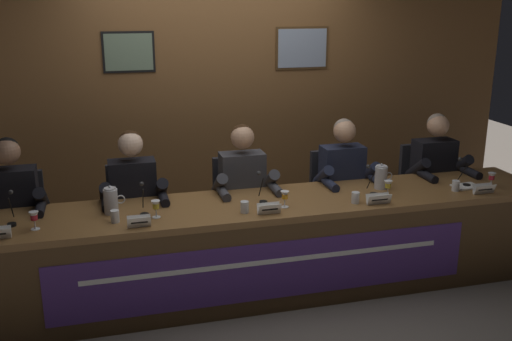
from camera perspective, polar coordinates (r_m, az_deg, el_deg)
The scene contains 34 objects.
ground_plane at distance 4.72m, azimuth -0.00°, elevation -11.57°, with size 12.00×12.00×0.00m, color #70665B.
wall_back_panelled at distance 5.60m, azimuth -3.70°, elevation 7.00°, with size 5.90×0.14×2.60m.
conference_table at distance 4.40m, azimuth 0.40°, elevation -6.33°, with size 4.70×0.75×0.74m.
chair_far_left at distance 4.96m, azimuth -21.93°, elevation -5.68°, with size 0.44×0.44×0.92m.
panelist_far_left at distance 4.68m, azimuth -22.55°, elevation -3.43°, with size 0.51×0.48×1.25m.
juice_glass_far_left at distance 4.16m, azimuth -20.73°, elevation -4.26°, with size 0.06×0.06×0.12m.
microphone_far_left at distance 4.32m, azimuth -22.64°, elevation -3.87°, with size 0.06×0.17×0.22m.
chair_left at distance 4.92m, azimuth -11.70°, elevation -4.98°, with size 0.44×0.44×0.92m.
panelist_left at distance 4.63m, azimuth -11.74°, elevation -2.66°, with size 0.51×0.48×1.25m.
nameplate_left at distance 4.02m, azimuth -11.27°, elevation -4.89°, with size 0.16×0.06×0.08m.
juice_glass_left at distance 4.16m, azimuth -9.70°, elevation -3.40°, with size 0.06×0.06×0.12m.
water_cup_left at distance 4.15m, azimuth -13.52°, elevation -4.39°, with size 0.06×0.06×0.08m.
microphone_left at distance 4.24m, azimuth -10.86°, elevation -3.23°, with size 0.06×0.17×0.22m.
chair_center at distance 5.03m, azimuth -1.64°, elevation -4.13°, with size 0.44×0.44×0.92m.
panelist_center at distance 4.75m, azimuth -1.11°, elevation -1.82°, with size 0.51×0.48×1.25m.
nameplate_center at distance 4.18m, azimuth 1.29°, elevation -3.72°, with size 0.17×0.06×0.08m.
juice_glass_center at distance 4.30m, azimuth 2.81°, elevation -2.49°, with size 0.06×0.06×0.12m.
water_cup_center at distance 4.21m, azimuth -1.11°, elevation -3.62°, with size 0.06×0.06×0.08m.
microphone_center at distance 4.41m, azimuth 0.57°, elevation -2.14°, with size 0.06×0.17×0.22m.
chair_right at distance 5.29m, azimuth 7.69°, elevation -3.23°, with size 0.44×0.44×0.92m.
panelist_right at distance 5.03m, azimuth 8.68°, elevation -0.99°, with size 0.51×0.48×1.25m.
nameplate_right at distance 4.47m, azimuth 11.82°, elevation -2.73°, with size 0.19×0.06×0.08m.
juice_glass_right at distance 4.65m, azimuth 12.69°, elevation -1.41°, with size 0.06×0.06×0.12m.
water_cup_right at distance 4.46m, azimuth 9.62°, elevation -2.66°, with size 0.06×0.06×0.08m.
microphone_right at distance 4.68m, azimuth 11.18°, elevation -1.38°, with size 0.06×0.17×0.22m.
chair_far_right at distance 5.67m, azimuth 15.94°, elevation -2.36°, with size 0.44×0.44×0.92m.
panelist_far_right at distance 5.43m, azimuth 17.23°, elevation -0.23°, with size 0.51×0.48×1.25m.
nameplate_far_right at distance 4.94m, azimuth 21.23°, elevation -1.68°, with size 0.18×0.06×0.08m.
juice_glass_far_right at distance 5.11m, azimuth 21.89°, elevation -0.61°, with size 0.06×0.06×0.12m.
water_cup_far_right at distance 4.93m, azimuth 18.80°, elevation -1.46°, with size 0.06×0.06×0.08m.
microphone_far_right at distance 5.10m, azimuth 19.55°, elevation -0.54°, with size 0.06×0.17×0.22m.
water_pitcher_left_side at distance 4.30m, azimuth -13.89°, elevation -2.87°, with size 0.15×0.10×0.21m.
water_pitcher_right_side at distance 4.82m, azimuth 12.04°, elevation -0.63°, with size 0.15×0.10×0.21m.
document_stack_far_right at distance 5.07m, azimuth 19.73°, elevation -1.45°, with size 0.22×0.17×0.01m.
Camera 1 is at (-1.08, -4.03, 2.22)m, focal length 41.24 mm.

